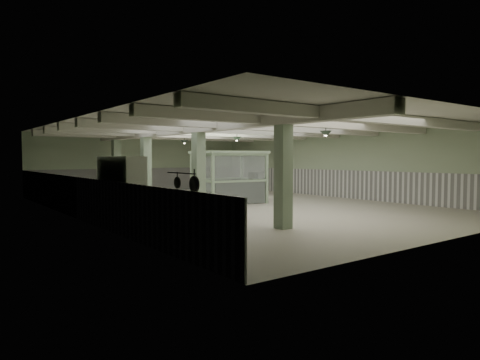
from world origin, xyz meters
TOP-DOWN VIEW (x-y plane):
  - floor at (0.00, 0.00)m, footprint 20.00×20.00m
  - ceiling at (0.00, 0.00)m, footprint 14.00×20.00m
  - wall_back at (0.00, 10.00)m, footprint 14.00×0.02m
  - wall_front at (0.00, -10.00)m, footprint 14.00×0.02m
  - wall_left at (-7.00, 0.00)m, footprint 0.02×20.00m
  - wall_right at (7.00, 0.00)m, footprint 0.02×20.00m
  - wainscot_left at (-6.97, 0.00)m, footprint 0.05×19.90m
  - wainscot_right at (6.97, 0.00)m, footprint 0.05×19.90m
  - wainscot_back at (0.00, 9.97)m, footprint 13.90×0.05m
  - girder at (-2.50, 0.00)m, footprint 0.45×19.90m
  - beam_a at (0.00, -7.50)m, footprint 13.90×0.35m
  - beam_b at (0.00, -5.00)m, footprint 13.90×0.35m
  - beam_c at (0.00, -2.50)m, footprint 13.90×0.35m
  - beam_d at (0.00, 0.00)m, footprint 13.90×0.35m
  - beam_e at (0.00, 2.50)m, footprint 13.90×0.35m
  - beam_f at (0.00, 5.00)m, footprint 13.90×0.35m
  - beam_g at (0.00, 7.50)m, footprint 13.90×0.35m
  - column_a at (-2.50, -6.00)m, footprint 0.42×0.42m
  - column_b at (-2.50, -1.00)m, footprint 0.42×0.42m
  - column_c at (-2.50, 4.00)m, footprint 0.42×0.42m
  - column_d at (-2.50, 8.00)m, footprint 0.42×0.42m
  - hook_rail at (-6.93, -7.60)m, footprint 0.02×1.20m
  - pendant_front at (0.50, -5.00)m, footprint 0.44×0.44m
  - pendant_mid at (0.50, 0.50)m, footprint 0.44×0.44m
  - pendant_back at (0.50, 5.50)m, footprint 0.44×0.44m
  - prep_counter at (-6.54, -3.35)m, footprint 0.89×5.11m
  - pitcher_near at (-6.44, -1.97)m, footprint 0.25×0.28m
  - pitcher_far at (-6.51, -3.29)m, footprint 0.20×0.22m
  - veg_colander at (-6.57, -1.92)m, footprint 0.60×0.60m
  - orange_bowl at (-6.58, -1.14)m, footprint 0.36×0.36m
  - skillet_near at (-6.88, -8.07)m, footprint 0.05×0.34m
  - skillet_far at (-6.88, -7.34)m, footprint 0.03×0.25m
  - walkin_cooler at (-6.62, -3.40)m, footprint 0.99×2.44m
  - guard_booth at (0.53, 1.22)m, footprint 3.40×2.99m
  - filing_cabinet at (2.14, 1.06)m, footprint 0.59×0.75m

SIDE VIEW (x-z plane):
  - floor at x=0.00m, z-range 0.00..0.00m
  - prep_counter at x=-6.54m, z-range 0.01..0.92m
  - filing_cabinet at x=2.14m, z-range 0.00..1.47m
  - wainscot_left at x=-6.97m, z-range 0.00..1.50m
  - wainscot_right at x=6.97m, z-range 0.00..1.50m
  - wainscot_back at x=0.00m, z-range 0.00..1.50m
  - orange_bowl at x=-6.58m, z-range 0.90..1.00m
  - veg_colander at x=-6.57m, z-range 0.90..1.11m
  - pitcher_far at x=-6.51m, z-range 0.90..1.16m
  - pitcher_near at x=-6.44m, z-range 0.90..1.22m
  - walkin_cooler at x=-6.62m, z-range 0.00..2.24m
  - skillet_near at x=-6.88m, z-range 1.46..1.80m
  - skillet_far at x=-6.88m, z-range 1.50..1.76m
  - guard_booth at x=0.53m, z-range 0.45..2.95m
  - wall_back at x=0.00m, z-range 0.00..3.60m
  - wall_front at x=0.00m, z-range 0.00..3.60m
  - wall_left at x=-7.00m, z-range 0.00..3.60m
  - wall_right at x=7.00m, z-range 0.00..3.60m
  - column_a at x=-2.50m, z-range 0.00..3.60m
  - column_b at x=-2.50m, z-range 0.00..3.60m
  - column_c at x=-2.50m, z-range 0.00..3.60m
  - column_d at x=-2.50m, z-range 0.00..3.60m
  - hook_rail at x=-6.93m, z-range 1.84..1.86m
  - pendant_front at x=0.50m, z-range 2.94..3.16m
  - pendant_mid at x=0.50m, z-range 2.94..3.16m
  - pendant_back at x=0.50m, z-range 2.94..3.16m
  - girder at x=-2.50m, z-range 3.18..3.58m
  - beam_a at x=0.00m, z-range 3.26..3.58m
  - beam_b at x=0.00m, z-range 3.26..3.58m
  - beam_c at x=0.00m, z-range 3.26..3.58m
  - beam_d at x=0.00m, z-range 3.26..3.58m
  - beam_e at x=0.00m, z-range 3.26..3.58m
  - beam_f at x=0.00m, z-range 3.26..3.58m
  - beam_g at x=0.00m, z-range 3.26..3.58m
  - ceiling at x=0.00m, z-range 3.59..3.61m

